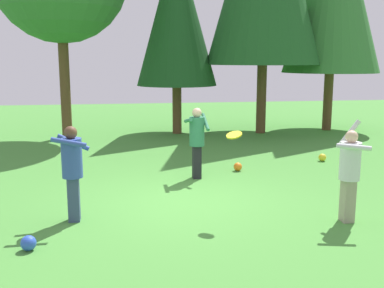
# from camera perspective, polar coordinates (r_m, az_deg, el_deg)

# --- Properties ---
(ground_plane) EXTENTS (40.00, 40.00, 0.00)m
(ground_plane) POSITION_cam_1_polar(r_m,az_deg,el_deg) (8.91, -1.11, -7.15)
(ground_plane) COLOR #478C38
(person_thrower) EXTENTS (0.57, 0.59, 1.71)m
(person_thrower) POSITION_cam_1_polar(r_m,az_deg,el_deg) (8.05, 18.95, -2.85)
(person_thrower) COLOR gray
(person_thrower) RESTS_ON ground_plane
(person_catcher) EXTENTS (0.59, 0.52, 1.62)m
(person_catcher) POSITION_cam_1_polar(r_m,az_deg,el_deg) (7.90, -14.62, -2.60)
(person_catcher) COLOR #38476B
(person_catcher) RESTS_ON ground_plane
(person_bystander) EXTENTS (0.52, 0.57, 1.62)m
(person_bystander) POSITION_cam_1_polar(r_m,az_deg,el_deg) (10.42, 0.60, 0.86)
(person_bystander) COLOR black
(person_bystander) RESTS_ON ground_plane
(frisbee) EXTENTS (0.37, 0.38, 0.11)m
(frisbee) POSITION_cam_1_polar(r_m,az_deg,el_deg) (7.77, 5.25, 1.12)
(frisbee) COLOR yellow
(ball_orange) EXTENTS (0.21, 0.21, 0.21)m
(ball_orange) POSITION_cam_1_polar(r_m,az_deg,el_deg) (11.32, 5.70, -2.82)
(ball_orange) COLOR orange
(ball_orange) RESTS_ON ground_plane
(ball_yellow) EXTENTS (0.20, 0.20, 0.20)m
(ball_yellow) POSITION_cam_1_polar(r_m,az_deg,el_deg) (12.81, 15.84, -1.61)
(ball_yellow) COLOR yellow
(ball_yellow) RESTS_ON ground_plane
(ball_blue) EXTENTS (0.22, 0.22, 0.22)m
(ball_blue) POSITION_cam_1_polar(r_m,az_deg,el_deg) (7.12, -19.60, -11.49)
(ball_blue) COLOR blue
(ball_blue) RESTS_ON ground_plane
(tree_center) EXTENTS (2.87, 2.87, 6.87)m
(tree_center) POSITION_cam_1_polar(r_m,az_deg,el_deg) (16.86, -1.94, 15.91)
(tree_center) COLOR brown
(tree_center) RESTS_ON ground_plane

